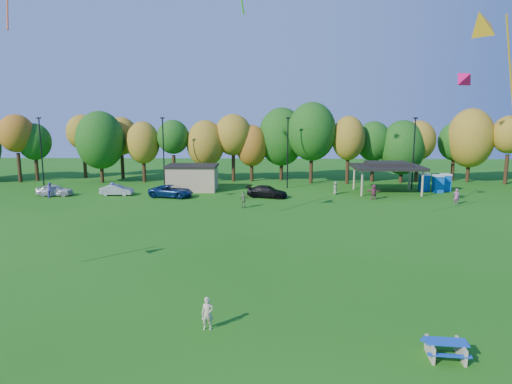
{
  "coord_description": "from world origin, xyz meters",
  "views": [
    {
      "loc": [
        -0.41,
        -18.45,
        9.5
      ],
      "look_at": [
        -1.1,
        6.0,
        5.31
      ],
      "focal_mm": 32.0,
      "sensor_mm": 36.0,
      "label": 1
    }
  ],
  "objects_px": {
    "car_d": "(267,192)",
    "car_b": "(117,190)",
    "kite_flyer": "(207,314)",
    "porta_potties": "(436,183)",
    "car_a": "(55,190)",
    "picnic_table": "(445,348)",
    "car_c": "(171,191)"
  },
  "relations": [
    {
      "from": "car_d",
      "to": "car_b",
      "type": "bearing_deg",
      "value": 102.94
    },
    {
      "from": "kite_flyer",
      "to": "porta_potties",
      "type": "bearing_deg",
      "value": 56.71
    },
    {
      "from": "porta_potties",
      "to": "car_d",
      "type": "relative_size",
      "value": 0.8
    },
    {
      "from": "car_a",
      "to": "car_b",
      "type": "height_order",
      "value": "car_a"
    },
    {
      "from": "picnic_table",
      "to": "car_d",
      "type": "xyz_separation_m",
      "value": [
        -7.17,
        34.87,
        0.27
      ]
    },
    {
      "from": "car_a",
      "to": "car_c",
      "type": "bearing_deg",
      "value": -93.11
    },
    {
      "from": "car_c",
      "to": "car_d",
      "type": "relative_size",
      "value": 1.09
    },
    {
      "from": "kite_flyer",
      "to": "car_a",
      "type": "xyz_separation_m",
      "value": [
        -22.48,
        33.15,
        -0.06
      ]
    },
    {
      "from": "porta_potties",
      "to": "car_b",
      "type": "distance_m",
      "value": 38.9
    },
    {
      "from": "porta_potties",
      "to": "picnic_table",
      "type": "xyz_separation_m",
      "value": [
        -13.74,
        -39.62,
        -0.69
      ]
    },
    {
      "from": "picnic_table",
      "to": "car_b",
      "type": "bearing_deg",
      "value": 130.14
    },
    {
      "from": "car_a",
      "to": "porta_potties",
      "type": "bearing_deg",
      "value": -85.44
    },
    {
      "from": "car_b",
      "to": "car_c",
      "type": "distance_m",
      "value": 6.8
    },
    {
      "from": "kite_flyer",
      "to": "car_b",
      "type": "xyz_separation_m",
      "value": [
        -15.28,
        33.65,
        -0.12
      ]
    },
    {
      "from": "kite_flyer",
      "to": "car_c",
      "type": "height_order",
      "value": "kite_flyer"
    },
    {
      "from": "porta_potties",
      "to": "car_c",
      "type": "xyz_separation_m",
      "value": [
        -31.99,
        -4.89,
        -0.39
      ]
    },
    {
      "from": "porta_potties",
      "to": "car_b",
      "type": "bearing_deg",
      "value": -174.34
    },
    {
      "from": "picnic_table",
      "to": "car_c",
      "type": "height_order",
      "value": "car_c"
    },
    {
      "from": "porta_potties",
      "to": "car_d",
      "type": "xyz_separation_m",
      "value": [
        -20.9,
        -4.75,
        -0.42
      ]
    },
    {
      "from": "kite_flyer",
      "to": "car_d",
      "type": "height_order",
      "value": "kite_flyer"
    },
    {
      "from": "picnic_table",
      "to": "car_b",
      "type": "xyz_separation_m",
      "value": [
        -24.97,
        35.78,
        0.22
      ]
    },
    {
      "from": "car_c",
      "to": "car_a",
      "type": "bearing_deg",
      "value": 100.09
    },
    {
      "from": "picnic_table",
      "to": "kite_flyer",
      "type": "bearing_deg",
      "value": 172.84
    },
    {
      "from": "porta_potties",
      "to": "picnic_table",
      "type": "height_order",
      "value": "porta_potties"
    },
    {
      "from": "car_a",
      "to": "car_d",
      "type": "height_order",
      "value": "car_a"
    },
    {
      "from": "kite_flyer",
      "to": "car_c",
      "type": "bearing_deg",
      "value": 103.43
    },
    {
      "from": "picnic_table",
      "to": "car_a",
      "type": "bearing_deg",
      "value": 137.59
    },
    {
      "from": "car_c",
      "to": "kite_flyer",
      "type": "bearing_deg",
      "value": -152.92
    },
    {
      "from": "kite_flyer",
      "to": "car_a",
      "type": "bearing_deg",
      "value": 122.85
    },
    {
      "from": "porta_potties",
      "to": "picnic_table",
      "type": "relative_size",
      "value": 2.15
    },
    {
      "from": "car_c",
      "to": "picnic_table",
      "type": "bearing_deg",
      "value": -139.91
    },
    {
      "from": "kite_flyer",
      "to": "car_a",
      "type": "height_order",
      "value": "kite_flyer"
    }
  ]
}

